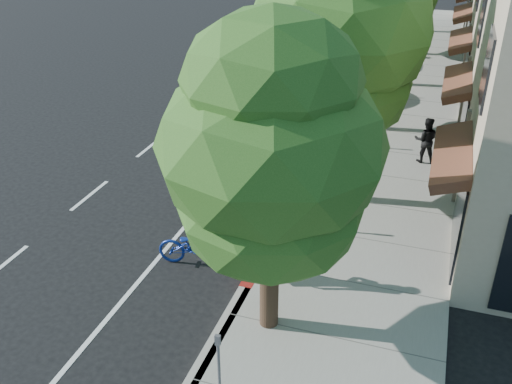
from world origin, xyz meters
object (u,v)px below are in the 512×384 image
at_px(street_tree_1, 338,37).
at_px(cyclist, 263,248).
at_px(street_tree_0, 271,152).
at_px(silver_suv, 250,142).
at_px(dark_sedan, 340,86).
at_px(white_pickup, 350,54).
at_px(pedestrian, 426,140).
at_px(street_tree_2, 370,16).
at_px(bicycle, 197,247).
at_px(dark_suv_far, 356,19).

distance_m(street_tree_1, cyclist, 6.02).
height_order(street_tree_0, silver_suv, street_tree_0).
distance_m(silver_suv, dark_sedan, 7.46).
height_order(street_tree_1, cyclist, street_tree_1).
xyz_separation_m(white_pickup, pedestrian, (4.51, -10.71, 0.08)).
height_order(street_tree_1, pedestrian, street_tree_1).
bearing_deg(street_tree_0, street_tree_2, 90.00).
relative_size(street_tree_2, bicycle, 3.62).
relative_size(street_tree_1, bicycle, 4.09).
bearing_deg(white_pickup, dark_sedan, -83.99).
bearing_deg(dark_suv_far, street_tree_0, -83.51).
bearing_deg(street_tree_2, dark_sedan, 115.00).
bearing_deg(dark_suv_far, street_tree_1, -81.94).
xyz_separation_m(bicycle, white_pickup, (0.50, 18.53, 0.34)).
distance_m(street_tree_1, silver_suv, 5.46).
bearing_deg(street_tree_0, silver_suv, 111.82).
height_order(bicycle, dark_suv_far, dark_suv_far).
xyz_separation_m(street_tree_1, silver_suv, (-3.10, 1.74, -4.15)).
xyz_separation_m(street_tree_1, street_tree_2, (0.00, 6.00, -0.58)).
distance_m(street_tree_0, street_tree_2, 12.00).
bearing_deg(white_pickup, bicycle, -91.35).
xyz_separation_m(silver_suv, dark_sedan, (1.70, 7.26, -0.08)).
relative_size(street_tree_1, pedestrian, 5.11).
bearing_deg(street_tree_1, bicycle, -119.52).
distance_m(dark_sedan, white_pickup, 5.26).
bearing_deg(street_tree_0, white_pickup, 95.46).
bearing_deg(pedestrian, street_tree_2, -49.47).
distance_m(silver_suv, pedestrian, 5.95).
height_order(cyclist, pedestrian, cyclist).
relative_size(bicycle, white_pickup, 0.33).
height_order(street_tree_1, bicycle, street_tree_1).
xyz_separation_m(dark_suv_far, pedestrian, (5.67, -19.51, 0.08)).
bearing_deg(silver_suv, cyclist, -71.12).
relative_size(bicycle, dark_sedan, 0.43).
xyz_separation_m(street_tree_0, street_tree_2, (0.00, 12.00, 0.21)).
bearing_deg(cyclist, pedestrian, -9.31).
bearing_deg(silver_suv, bicycle, -86.46).
relative_size(street_tree_0, dark_suv_far, 1.35).
xyz_separation_m(cyclist, silver_suv, (-2.45, 6.17, -0.11)).
bearing_deg(cyclist, dark_sedan, 15.93).
bearing_deg(street_tree_2, dark_suv_far, 100.31).
relative_size(dark_sedan, pedestrian, 2.88).
xyz_separation_m(bicycle, pedestrian, (5.00, 7.82, 0.42)).
height_order(street_tree_2, dark_sedan, street_tree_2).
relative_size(silver_suv, dark_sedan, 1.32).
height_order(street_tree_1, street_tree_2, street_tree_1).
bearing_deg(dark_sedan, pedestrian, -58.15).
xyz_separation_m(street_tree_0, cyclist, (-0.65, 1.58, -3.24)).
bearing_deg(pedestrian, bicycle, 51.79).
distance_m(street_tree_2, cyclist, 11.00).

